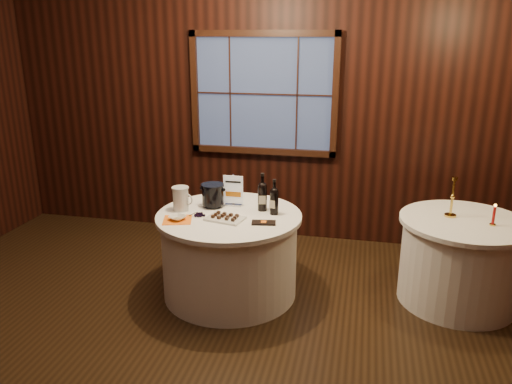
% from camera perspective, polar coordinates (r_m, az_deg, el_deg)
% --- Properties ---
extents(ground, '(6.00, 6.00, 0.00)m').
position_cam_1_polar(ground, '(3.90, -7.06, -18.28)').
color(ground, black).
rests_on(ground, ground).
extents(back_wall, '(6.00, 0.10, 3.00)m').
position_cam_1_polar(back_wall, '(5.61, 0.88, 10.09)').
color(back_wall, black).
rests_on(back_wall, ground).
extents(main_table, '(1.28, 1.28, 0.77)m').
position_cam_1_polar(main_table, '(4.53, -3.03, -7.08)').
color(main_table, white).
rests_on(main_table, ground).
extents(side_table, '(1.08, 1.08, 0.77)m').
position_cam_1_polar(side_table, '(4.74, 22.24, -7.28)').
color(side_table, white).
rests_on(side_table, ground).
extents(sign_stand, '(0.18, 0.09, 0.30)m').
position_cam_1_polar(sign_stand, '(4.56, -2.60, -0.35)').
color(sign_stand, '#B3B3BA').
rests_on(sign_stand, main_table).
extents(port_bottle_left, '(0.08, 0.09, 0.34)m').
position_cam_1_polar(port_bottle_left, '(4.42, 0.74, -0.28)').
color(port_bottle_left, black).
rests_on(port_bottle_left, main_table).
extents(port_bottle_right, '(0.08, 0.09, 0.32)m').
position_cam_1_polar(port_bottle_right, '(4.34, 2.09, -0.83)').
color(port_bottle_right, black).
rests_on(port_bottle_right, main_table).
extents(ice_bucket, '(0.21, 0.21, 0.21)m').
position_cam_1_polar(ice_bucket, '(4.54, -4.96, -0.33)').
color(ice_bucket, black).
rests_on(ice_bucket, main_table).
extents(chocolate_plate, '(0.35, 0.27, 0.04)m').
position_cam_1_polar(chocolate_plate, '(4.25, -3.57, -2.95)').
color(chocolate_plate, silver).
rests_on(chocolate_plate, main_table).
extents(chocolate_box, '(0.21, 0.13, 0.02)m').
position_cam_1_polar(chocolate_box, '(4.16, 0.88, -3.53)').
color(chocolate_box, black).
rests_on(chocolate_box, main_table).
extents(grape_bunch, '(0.15, 0.07, 0.04)m').
position_cam_1_polar(grape_bunch, '(4.33, -6.51, -2.61)').
color(grape_bunch, black).
rests_on(grape_bunch, main_table).
extents(glass_pitcher, '(0.20, 0.15, 0.22)m').
position_cam_1_polar(glass_pitcher, '(4.49, -8.57, -0.74)').
color(glass_pitcher, silver).
rests_on(glass_pitcher, main_table).
extents(orange_napkin, '(0.29, 0.29, 0.00)m').
position_cam_1_polar(orange_napkin, '(4.29, -8.96, -3.16)').
color(orange_napkin, orange).
rests_on(orange_napkin, main_table).
extents(cracker_bowl, '(0.18, 0.18, 0.03)m').
position_cam_1_polar(cracker_bowl, '(4.28, -8.98, -2.93)').
color(cracker_bowl, silver).
rests_on(cracker_bowl, orange_napkin).
extents(brass_candlestick, '(0.10, 0.10, 0.35)m').
position_cam_1_polar(brass_candlestick, '(4.60, 21.47, -1.11)').
color(brass_candlestick, gold).
rests_on(brass_candlestick, side_table).
extents(red_candle, '(0.05, 0.05, 0.19)m').
position_cam_1_polar(red_candle, '(4.54, 25.52, -2.58)').
color(red_candle, gold).
rests_on(red_candle, side_table).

